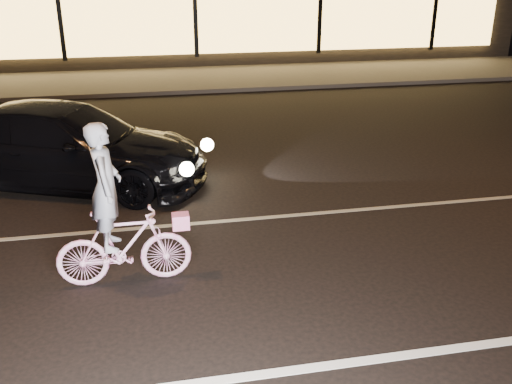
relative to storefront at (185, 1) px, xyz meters
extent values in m
plane|color=black|center=(0.00, -18.97, -2.15)|extent=(90.00, 90.00, 0.00)
cube|color=silver|center=(0.00, -20.47, -2.14)|extent=(60.00, 0.12, 0.01)
cube|color=gray|center=(0.00, -16.97, -2.14)|extent=(60.00, 0.10, 0.01)
cube|color=#383533|center=(0.00, -5.97, -2.09)|extent=(30.00, 4.00, 0.12)
cube|color=black|center=(0.00, 0.03, -0.15)|extent=(25.00, 8.00, 4.00)
cube|color=#FFC059|center=(0.00, -4.07, -0.55)|extent=(23.00, 0.15, 2.00)
cube|color=black|center=(-4.50, -4.15, -0.55)|extent=(0.15, 0.08, 2.20)
cube|color=black|center=(0.00, -4.15, -0.55)|extent=(0.15, 0.08, 2.20)
cube|color=black|center=(4.50, -4.15, -0.55)|extent=(0.15, 0.08, 2.20)
cube|color=black|center=(9.00, -4.15, -0.55)|extent=(0.15, 0.08, 2.20)
imported|color=#E349A2|center=(-2.34, -18.47, -1.66)|extent=(1.61, 0.46, 0.97)
imported|color=white|center=(-2.48, -18.47, -0.88)|extent=(0.36, 0.56, 1.52)
cube|color=#D9537E|center=(-1.65, -18.47, -1.39)|extent=(0.20, 0.17, 0.18)
imported|color=black|center=(-3.33, -14.88, -1.44)|extent=(5.22, 3.58, 1.40)
sphere|color=#FFF2BF|center=(-0.93, -15.11, -1.50)|extent=(0.23, 0.23, 0.23)
sphere|color=#FFF2BF|center=(-1.40, -16.31, -1.50)|extent=(0.23, 0.23, 0.23)
camera|label=1|loc=(-1.98, -24.75, 1.52)|focal=40.00mm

